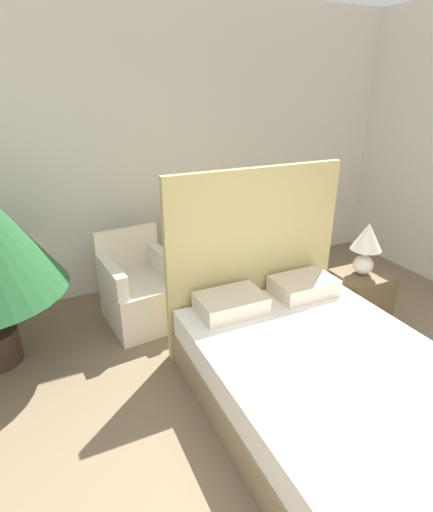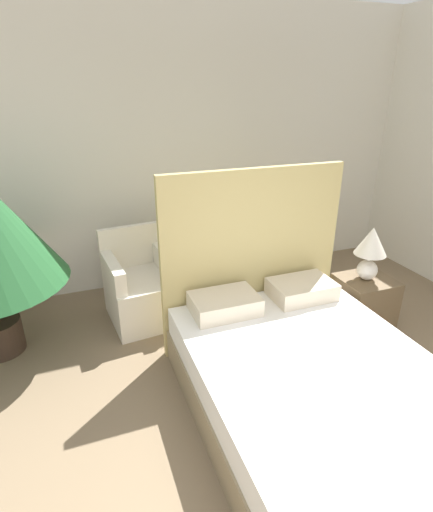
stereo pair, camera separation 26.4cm
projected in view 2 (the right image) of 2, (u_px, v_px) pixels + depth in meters
name	position (u px, v px, depth m)	size (l,w,h in m)	color
wall_back	(181.00, 150.00, 4.20)	(10.00, 0.06, 2.90)	silver
bed	(312.00, 381.00, 2.64)	(1.54, 2.18, 1.51)	#8C7A5B
armchair_near_window_left	(142.00, 291.00, 3.78)	(0.67, 0.74, 0.85)	silver
armchair_near_window_right	(228.00, 277.00, 4.06)	(0.63, 0.70, 0.85)	silver
nightstand	(363.00, 303.00, 3.65)	(0.46, 0.43, 0.49)	brown
table_lamp	(371.00, 248.00, 3.43)	(0.27, 0.27, 0.48)	white
side_table	(188.00, 292.00, 3.94)	(0.37, 0.37, 0.41)	brown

